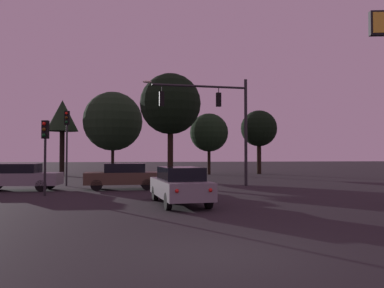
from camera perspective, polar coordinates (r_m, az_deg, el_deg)
name	(u,v)px	position (r m, az deg, el deg)	size (l,w,h in m)	color
ground_plane	(152,179)	(32.27, -5.88, -5.20)	(168.00, 168.00, 0.00)	black
traffic_signal_mast_arm	(217,112)	(25.22, 3.73, 4.76)	(6.88, 0.66, 7.01)	#232326
traffic_light_corner_left	(45,142)	(20.39, -20.82, 0.28)	(0.36, 0.38, 3.71)	#232326
traffic_light_corner_right	(67,133)	(26.48, -17.95, 1.53)	(0.34, 0.37, 4.89)	#232326
car_nearside_lane	(180,185)	(15.82, -1.81, -6.02)	(2.14, 4.79, 1.52)	gray
car_crossing_left	(123,176)	(23.09, -10.16, -4.62)	(4.37, 1.95, 1.52)	#473828
car_crossing_right	(18,176)	(24.08, -24.23, -4.37)	(4.72, 2.20, 1.52)	gray
tree_behind_sign	(113,121)	(38.11, -11.57, 3.29)	(5.68, 5.68, 8.11)	black
tree_left_far	(209,133)	(40.17, 2.51, 1.69)	(3.97, 3.97, 6.34)	black
tree_center_horizon	(170,104)	(31.17, -3.19, 5.87)	(4.87, 4.87, 8.55)	black
tree_right_cluster	(259,129)	(42.14, 9.82, 2.23)	(3.87, 3.87, 6.81)	black
tree_lot_edge	(62,117)	(39.93, -18.54, 3.81)	(3.05, 3.05, 7.39)	black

